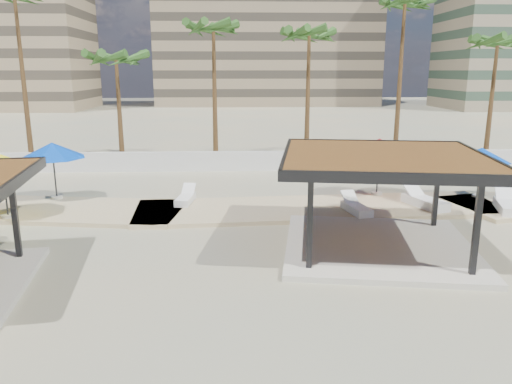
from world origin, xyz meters
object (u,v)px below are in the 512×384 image
pavilion_central (382,193)px  lounger_d (507,206)px  umbrella_c (379,147)px  lounger_c (424,201)px  umbrella_a (52,151)px  lounger_a (186,199)px  lounger_b (356,208)px

pavilion_central → lounger_d: (6.65, 3.94, -1.60)m
umbrella_c → lounger_c: size_ratio=1.37×
pavilion_central → umbrella_a: pavilion_central is taller
umbrella_a → lounger_a: size_ratio=1.62×
lounger_b → lounger_c: (3.22, 0.81, 0.04)m
lounger_a → lounger_c: size_ratio=0.75×
lounger_d → lounger_a: bearing=99.6°
pavilion_central → lounger_a: size_ratio=3.89×
pavilion_central → lounger_c: bearing=63.3°
lounger_c → umbrella_c: bearing=14.7°
umbrella_a → lounger_a: bearing=-9.0°
lounger_a → pavilion_central: bearing=-121.4°
umbrella_a → lounger_b: umbrella_a is taller
lounger_a → lounger_b: lounger_b is taller
umbrella_a → lounger_b: (13.40, -2.89, -2.08)m
pavilion_central → lounger_a: bearing=149.2°
pavilion_central → lounger_b: (0.16, 3.95, -1.63)m
umbrella_a → umbrella_c: 15.12m
umbrella_c → lounger_c: umbrella_c is taller
lounger_b → lounger_a: bearing=63.0°
umbrella_a → lounger_d: umbrella_a is taller
pavilion_central → umbrella_c: pavilion_central is taller
umbrella_a → lounger_c: size_ratio=1.22×
lounger_b → lounger_d: (6.49, -0.01, 0.03)m
pavilion_central → umbrella_a: (-13.25, 6.84, 0.44)m
pavilion_central → lounger_d: pavilion_central is taller
pavilion_central → lounger_a: pavilion_central is taller
umbrella_c → lounger_a: (-9.04, -1.09, -2.16)m
pavilion_central → lounger_b: bearing=96.3°
umbrella_a → lounger_a: 6.50m
lounger_a → umbrella_a: bearing=89.0°
pavilion_central → lounger_c: 6.05m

